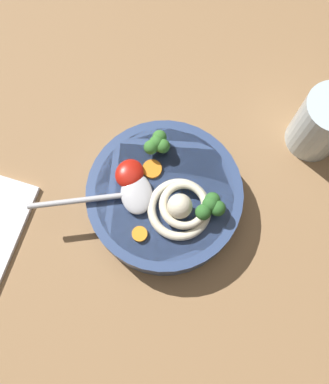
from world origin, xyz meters
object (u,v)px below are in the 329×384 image
at_px(drinking_glass, 322,124).
at_px(noodle_pile, 181,207).
at_px(soup_spoon, 127,195).
at_px(soup_bowl, 164,197).

bearing_deg(drinking_glass, noodle_pile, 148.39).
bearing_deg(soup_spoon, soup_bowl, -180.00).
height_order(noodle_pile, drinking_glass, drinking_glass).
bearing_deg(soup_spoon, drinking_glass, -165.73).
height_order(soup_bowl, noodle_pile, noodle_pile).
xyz_separation_m(soup_bowl, noodle_pile, (-0.01, -0.03, 0.04)).
distance_m(soup_bowl, noodle_pile, 0.05).
distance_m(noodle_pile, drinking_glass, 0.25).
relative_size(soup_bowl, soup_spoon, 1.37).
bearing_deg(soup_bowl, noodle_pile, -112.56).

